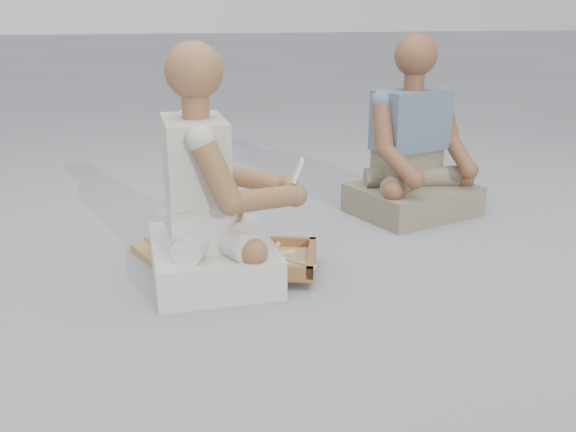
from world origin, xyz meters
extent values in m
plane|color=gray|center=(0.00, 0.00, 0.00)|extent=(60.00, 60.00, 0.00)
cube|color=olive|center=(-0.28, 0.69, 0.02)|extent=(0.64, 0.53, 0.04)
cube|color=brown|center=(-0.08, 0.39, 0.04)|extent=(0.54, 0.49, 0.01)
cube|color=brown|center=(-0.02, 0.55, 0.07)|extent=(0.44, 0.17, 0.05)
cube|color=brown|center=(-0.13, 0.23, 0.07)|extent=(0.44, 0.17, 0.05)
cube|color=brown|center=(0.13, 0.32, 0.07)|extent=(0.14, 0.35, 0.05)
cube|color=brown|center=(-0.28, 0.46, 0.07)|extent=(0.14, 0.35, 0.05)
cube|color=tan|center=(-0.08, 0.39, 0.05)|extent=(0.48, 0.42, 0.01)
cube|color=silver|center=(-0.12, 0.46, 0.07)|extent=(0.13, 0.10, 0.00)
cylinder|color=tan|center=(-0.03, 0.53, 0.07)|extent=(0.07, 0.06, 0.02)
cube|color=silver|center=(-0.17, 0.37, 0.06)|extent=(0.12, 0.12, 0.00)
cylinder|color=tan|center=(-0.09, 0.29, 0.06)|extent=(0.07, 0.06, 0.02)
cube|color=silver|center=(-0.07, 0.32, 0.06)|extent=(0.12, 0.11, 0.00)
cylinder|color=tan|center=(0.01, 0.24, 0.06)|extent=(0.07, 0.06, 0.02)
cube|color=silver|center=(-0.12, 0.42, 0.07)|extent=(0.12, 0.11, 0.00)
cylinder|color=tan|center=(-0.04, 0.49, 0.07)|extent=(0.07, 0.06, 0.02)
cube|color=silver|center=(0.03, 0.35, 0.06)|extent=(0.10, 0.13, 0.00)
cylinder|color=tan|center=(0.10, 0.27, 0.06)|extent=(0.06, 0.07, 0.02)
cube|color=silver|center=(-0.06, 0.39, 0.06)|extent=(0.15, 0.04, 0.00)
cylinder|color=tan|center=(0.04, 0.41, 0.06)|extent=(0.07, 0.03, 0.02)
cube|color=silver|center=(-0.17, 0.35, 0.06)|extent=(0.08, 0.14, 0.00)
cylinder|color=tan|center=(-0.12, 0.45, 0.06)|extent=(0.05, 0.07, 0.02)
cube|color=silver|center=(-0.02, 0.39, 0.07)|extent=(0.08, 0.14, 0.00)
cylinder|color=tan|center=(0.02, 0.49, 0.07)|extent=(0.05, 0.07, 0.02)
cube|color=silver|center=(-0.12, 0.37, 0.06)|extent=(0.13, 0.10, 0.00)
cylinder|color=tan|center=(-0.03, 0.43, 0.06)|extent=(0.07, 0.06, 0.02)
cube|color=silver|center=(-0.03, 0.46, 0.06)|extent=(0.11, 0.12, 0.00)
cylinder|color=tan|center=(0.04, 0.54, 0.06)|extent=(0.06, 0.07, 0.02)
cube|color=tan|center=(-0.03, 0.37, 0.00)|extent=(0.02, 0.02, 0.00)
cube|color=tan|center=(-0.21, 0.19, 0.00)|extent=(0.02, 0.02, 0.00)
cube|color=tan|center=(-0.39, 0.72, 0.00)|extent=(0.02, 0.02, 0.00)
cube|color=tan|center=(-0.32, 0.33, 0.00)|extent=(0.02, 0.02, 0.00)
cube|color=tan|center=(-0.23, 0.13, 0.00)|extent=(0.02, 0.02, 0.00)
cube|color=tan|center=(-0.22, 0.59, 0.00)|extent=(0.02, 0.02, 0.00)
cube|color=tan|center=(-0.19, 0.19, 0.00)|extent=(0.02, 0.02, 0.00)
cube|color=tan|center=(-0.15, 0.55, 0.00)|extent=(0.02, 0.02, 0.00)
cube|color=tan|center=(0.25, 0.53, 0.00)|extent=(0.02, 0.02, 0.00)
cube|color=tan|center=(-0.42, 0.28, 0.00)|extent=(0.02, 0.02, 0.00)
cube|color=tan|center=(-0.38, 0.57, 0.00)|extent=(0.02, 0.02, 0.00)
cube|color=tan|center=(-0.29, 0.12, 0.00)|extent=(0.02, 0.02, 0.00)
cube|color=tan|center=(0.18, 0.38, 0.00)|extent=(0.02, 0.02, 0.00)
cube|color=silver|center=(-0.27, 0.39, 0.08)|extent=(0.48, 0.60, 0.15)
cube|color=silver|center=(-0.33, 0.39, 0.25)|extent=(0.21, 0.33, 0.19)
cube|color=#BAB5A4|center=(-0.32, 0.39, 0.50)|extent=(0.23, 0.37, 0.31)
sphere|color=brown|center=(-0.31, 0.39, 0.83)|extent=(0.22, 0.22, 0.22)
sphere|color=brown|center=(0.06, 0.45, 0.34)|extent=(0.10, 0.10, 0.10)
sphere|color=brown|center=(0.06, 0.33, 0.34)|extent=(0.10, 0.10, 0.10)
cube|color=#766C55|center=(0.88, 0.98, 0.08)|extent=(0.71, 0.63, 0.15)
cube|color=#766C55|center=(0.86, 1.04, 0.25)|extent=(0.38, 0.29, 0.19)
cube|color=slate|center=(0.87, 1.03, 0.49)|extent=(0.42, 0.33, 0.31)
sphere|color=brown|center=(0.87, 1.02, 0.82)|extent=(0.22, 0.22, 0.22)
sphere|color=brown|center=(1.12, 0.84, 0.26)|extent=(0.10, 0.10, 0.10)
sphere|color=brown|center=(0.76, 0.73, 0.26)|extent=(0.10, 0.10, 0.10)
cube|color=silver|center=(0.07, 0.33, 0.44)|extent=(0.05, 0.05, 0.10)
cube|color=black|center=(0.07, 0.33, 0.45)|extent=(0.02, 0.03, 0.03)
camera|label=1|loc=(-0.58, -2.03, 1.04)|focal=40.00mm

